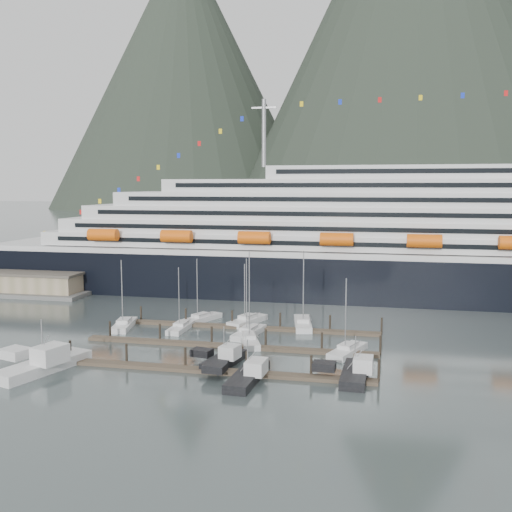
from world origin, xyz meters
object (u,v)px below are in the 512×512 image
object	(u,v)px
trawler_c	(246,375)
trawler_d	(354,373)
sailboat_g	(303,324)
sailboat_e	(201,319)
sailboat_f	(248,321)
sailboat_a	(124,326)
sailboat_c	(249,333)
sailboat_d	(249,340)
cruise_ship	(434,246)
sailboat_h	(348,351)
trawler_a	(42,364)
trawler_b	(223,359)
sailboat_b	(181,328)
warehouse	(8,281)

from	to	relation	value
trawler_c	trawler_d	xyz separation A→B (m)	(13.93, 3.94, 0.03)
sailboat_g	trawler_d	world-z (taller)	sailboat_g
sailboat_e	sailboat_f	distance (m)	9.20
sailboat_f	sailboat_g	size ratio (longest dim) A/B	0.82
sailboat_a	sailboat_f	world-z (taller)	sailboat_a
sailboat_c	sailboat_g	xyz separation A→B (m)	(8.18, 8.71, 0.01)
sailboat_d	cruise_ship	bearing A→B (deg)	-53.63
sailboat_f	sailboat_h	xyz separation A→B (m)	(19.83, -16.63, -0.00)
sailboat_c	trawler_c	size ratio (longest dim) A/B	1.15
trawler_a	trawler_b	world-z (taller)	trawler_a
cruise_ship	sailboat_h	bearing A→B (deg)	-107.20
cruise_ship	sailboat_a	size ratio (longest dim) A/B	15.99
sailboat_d	sailboat_f	world-z (taller)	sailboat_d
sailboat_a	trawler_b	distance (m)	29.72
sailboat_a	sailboat_b	size ratio (longest dim) A/B	1.10
sailboat_h	sailboat_a	bearing A→B (deg)	98.20
sailboat_f	trawler_a	bearing A→B (deg)	168.07
warehouse	sailboat_g	xyz separation A→B (m)	(76.71, -22.01, -1.81)
trawler_d	sailboat_e	bearing A→B (deg)	48.31
cruise_ship	sailboat_e	distance (m)	58.14
warehouse	trawler_a	distance (m)	72.14
trawler_a	trawler_c	size ratio (longest dim) A/B	1.25
sailboat_b	sailboat_c	world-z (taller)	sailboat_c
sailboat_c	sailboat_h	size ratio (longest dim) A/B	1.12
cruise_ship	sailboat_f	distance (m)	51.36
sailboat_a	sailboat_c	size ratio (longest dim) A/B	0.94
cruise_ship	sailboat_f	world-z (taller)	cruise_ship
sailboat_g	trawler_a	world-z (taller)	sailboat_g
cruise_ship	sailboat_e	world-z (taller)	cruise_ship
cruise_ship	trawler_c	size ratio (longest dim) A/B	17.16
sailboat_a	trawler_c	xyz separation A→B (m)	(28.79, -24.08, 0.39)
sailboat_b	trawler_d	world-z (taller)	sailboat_b
warehouse	trawler_d	xyz separation A→B (m)	(87.71, -50.40, -1.40)
trawler_a	trawler_d	bearing A→B (deg)	-65.88
trawler_a	trawler_d	size ratio (longest dim) A/B	1.40
sailboat_b	sailboat_a	bearing A→B (deg)	95.09
trawler_b	sailboat_a	bearing A→B (deg)	63.82
sailboat_g	trawler_c	distance (m)	32.47
cruise_ship	sailboat_g	bearing A→B (deg)	-125.91
trawler_b	sailboat_e	bearing A→B (deg)	34.90
sailboat_a	sailboat_g	size ratio (longest dim) A/B	0.89
sailboat_d	trawler_b	xyz separation A→B (m)	(-0.76, -12.71, 0.39)
trawler_d	sailboat_d	bearing A→B (deg)	51.36
cruise_ship	trawler_a	xyz separation A→B (m)	(-57.19, -69.45, -11.04)
sailboat_b	sailboat_f	world-z (taller)	sailboat_b
cruise_ship	warehouse	world-z (taller)	cruise_ship
sailboat_b	sailboat_e	xyz separation A→B (m)	(1.35, 7.36, 0.01)
sailboat_b	sailboat_e	bearing A→B (deg)	-10.14
cruise_ship	trawler_a	bearing A→B (deg)	-129.47
sailboat_e	sailboat_f	bearing A→B (deg)	-66.32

